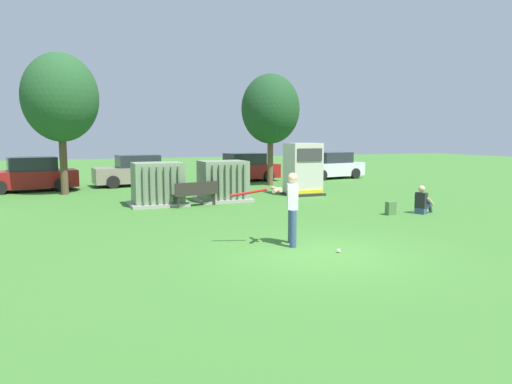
% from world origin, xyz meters
% --- Properties ---
extents(ground_plane, '(96.00, 96.00, 0.00)m').
position_xyz_m(ground_plane, '(0.00, 0.00, 0.00)').
color(ground_plane, '#3D752D').
extents(transformer_west, '(2.10, 1.70, 1.62)m').
position_xyz_m(transformer_west, '(-1.93, 8.74, 0.79)').
color(transformer_west, '#9E9B93').
rests_on(transformer_west, ground).
extents(transformer_mid_west, '(2.10, 1.70, 1.62)m').
position_xyz_m(transformer_mid_west, '(0.72, 8.96, 0.79)').
color(transformer_mid_west, '#9E9B93').
rests_on(transformer_mid_west, ground).
extents(generator_enclosure, '(1.60, 1.40, 2.30)m').
position_xyz_m(generator_enclosure, '(4.63, 9.49, 1.14)').
color(generator_enclosure, '#262626').
rests_on(generator_enclosure, ground).
extents(park_bench, '(1.84, 0.81, 0.92)m').
position_xyz_m(park_bench, '(-0.68, 7.92, 0.54)').
color(park_bench, '#2D2823').
rests_on(park_bench, ground).
extents(batter, '(1.57, 0.87, 1.74)m').
position_xyz_m(batter, '(-0.21, 1.00, 0.98)').
color(batter, '#384C75').
rests_on(batter, ground).
extents(sports_ball, '(0.09, 0.09, 0.09)m').
position_xyz_m(sports_ball, '(0.48, -0.09, 0.04)').
color(sports_ball, white).
rests_on(sports_ball, ground).
extents(seated_spectator, '(0.79, 0.66, 0.96)m').
position_xyz_m(seated_spectator, '(6.00, 3.46, 0.38)').
color(seated_spectator, '#384C75').
rests_on(seated_spectator, ground).
extents(backpack, '(0.33, 0.27, 0.44)m').
position_xyz_m(backpack, '(4.82, 3.64, 0.21)').
color(backpack, '#4C723F').
rests_on(backpack, ground).
extents(tree_left, '(3.26, 3.26, 6.22)m').
position_xyz_m(tree_left, '(-5.20, 13.64, 4.27)').
color(tree_left, brown).
rests_on(tree_left, ground).
extents(tree_center_left, '(3.06, 3.06, 5.84)m').
position_xyz_m(tree_center_left, '(4.96, 13.82, 4.01)').
color(tree_center_left, brown).
rests_on(tree_center_left, ground).
extents(parked_car_leftmost, '(4.40, 2.37, 1.62)m').
position_xyz_m(parked_car_leftmost, '(-6.71, 15.65, 0.75)').
color(parked_car_leftmost, maroon).
rests_on(parked_car_leftmost, ground).
extents(parked_car_left_of_center, '(4.33, 2.18, 1.62)m').
position_xyz_m(parked_car_left_of_center, '(-1.69, 16.32, 0.75)').
color(parked_car_left_of_center, gray).
rests_on(parked_car_left_of_center, ground).
extents(parked_car_right_of_center, '(4.34, 2.21, 1.62)m').
position_xyz_m(parked_car_right_of_center, '(4.40, 16.48, 0.75)').
color(parked_car_right_of_center, maroon).
rests_on(parked_car_right_of_center, ground).
extents(parked_car_rightmost, '(4.40, 2.37, 1.62)m').
position_xyz_m(parked_car_rightmost, '(10.04, 16.08, 0.75)').
color(parked_car_rightmost, silver).
rests_on(parked_car_rightmost, ground).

